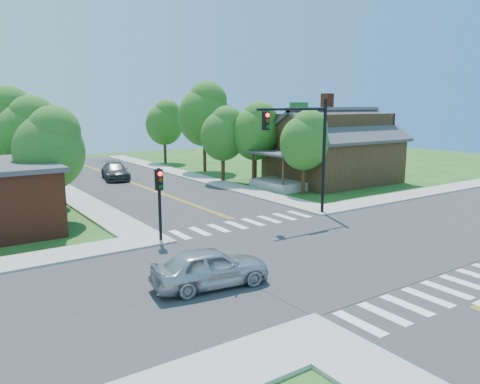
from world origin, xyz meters
TOP-DOWN VIEW (x-y plane):
  - ground at (0.00, 0.00)m, footprint 100.00×100.00m
  - road_ns at (0.00, 0.00)m, footprint 10.00×90.00m
  - road_ew at (0.00, 0.00)m, footprint 90.00×10.00m
  - intersection_patch at (0.00, 0.00)m, footprint 10.20×10.20m
  - sidewalk_ne at (15.82, 15.82)m, footprint 40.00×40.00m
  - crosswalk_north at (0.00, 6.20)m, footprint 8.85×2.00m
  - crosswalk_south at (0.00, -6.20)m, footprint 8.85×2.00m
  - centerline at (0.00, 0.00)m, footprint 0.30×90.00m
  - signal_mast_ne at (3.91, 5.59)m, footprint 5.30×0.42m
  - signal_pole_nw at (-5.60, 5.58)m, footprint 0.34×0.42m
  - house_ne at (15.11, 14.23)m, footprint 13.05×8.80m
  - tree_e_a at (9.22, 11.31)m, footprint 3.83×3.64m
  - tree_e_b at (9.10, 17.51)m, footprint 4.22×4.01m
  - tree_e_c at (9.14, 26.42)m, footprint 5.42×5.15m
  - tree_e_d at (8.87, 35.34)m, footprint 4.39×4.17m
  - tree_w_a at (-8.94, 13.03)m, footprint 4.03×3.83m
  - tree_w_b at (-8.78, 19.92)m, footprint 4.44×4.22m
  - tree_w_c at (-9.01, 27.76)m, footprint 4.96×4.71m
  - tree_house at (7.05, 19.55)m, footprint 3.98×3.78m
  - tree_bldg at (-8.33, 17.82)m, footprint 3.54×3.36m
  - car_silver at (-6.53, -0.87)m, footprint 3.05×5.01m
  - car_dgrey at (-0.54, 26.39)m, footprint 4.07×6.02m

SIDE VIEW (x-z plane):
  - ground at x=0.00m, z-range 0.00..0.00m
  - intersection_patch at x=0.00m, z-range -0.03..0.03m
  - road_ns at x=0.00m, z-range 0.00..0.04m
  - road_ew at x=0.00m, z-range 0.01..0.04m
  - crosswalk_north at x=0.00m, z-range 0.04..0.05m
  - crosswalk_south at x=0.00m, z-range 0.04..0.05m
  - centerline at x=0.00m, z-range 0.04..0.05m
  - sidewalk_ne at x=15.82m, z-range 0.00..0.14m
  - car_dgrey at x=-0.54m, z-range 0.00..1.52m
  - car_silver at x=-6.53m, z-range 0.00..1.54m
  - signal_pole_nw at x=-5.60m, z-range 0.76..4.56m
  - house_ne at x=15.11m, z-range -0.23..6.88m
  - tree_bldg at x=-8.33m, z-range 0.93..6.95m
  - tree_e_a at x=9.22m, z-range 1.01..7.53m
  - tree_house at x=7.05m, z-range 1.05..7.82m
  - tree_w_a at x=-8.94m, z-range 1.06..7.91m
  - tree_e_b at x=9.10m, z-range 1.11..8.28m
  - signal_mast_ne at x=3.91m, z-range 1.25..8.45m
  - tree_e_d at x=8.87m, z-range 1.16..8.61m
  - tree_w_b at x=-8.78m, z-range 1.17..8.72m
  - tree_w_c at x=-9.01m, z-range 1.31..9.73m
  - tree_e_c at x=9.14m, z-range 1.43..10.65m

